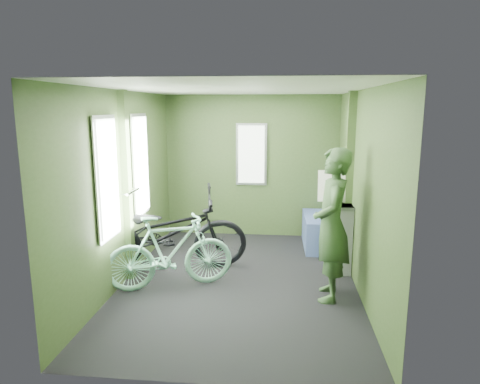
% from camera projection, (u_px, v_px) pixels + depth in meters
% --- Properties ---
extents(room, '(4.00, 4.02, 2.31)m').
position_uv_depth(room, '(236.00, 165.00, 5.01)').
color(room, black).
rests_on(room, ground).
extents(bicycle_black, '(2.19, 1.33, 1.20)m').
position_uv_depth(bicycle_black, '(169.00, 271.00, 5.57)').
color(bicycle_black, black).
rests_on(bicycle_black, ground).
extents(bicycle_mint, '(1.55, 0.97, 0.91)m').
position_uv_depth(bicycle_mint, '(171.00, 288.00, 5.06)').
color(bicycle_mint, '#97E8C8').
rests_on(bicycle_mint, ground).
extents(passenger, '(0.44, 0.72, 1.68)m').
position_uv_depth(passenger, '(332.00, 225.00, 4.64)').
color(passenger, '#334E2A').
rests_on(passenger, ground).
extents(waste_box, '(0.26, 0.37, 0.89)m').
position_uv_depth(waste_box, '(340.00, 238.00, 5.50)').
color(waste_box, gray).
rests_on(waste_box, ground).
extents(bench_seat, '(0.56, 0.98, 1.02)m').
position_uv_depth(bench_seat, '(324.00, 228.00, 6.49)').
color(bench_seat, navy).
rests_on(bench_seat, ground).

